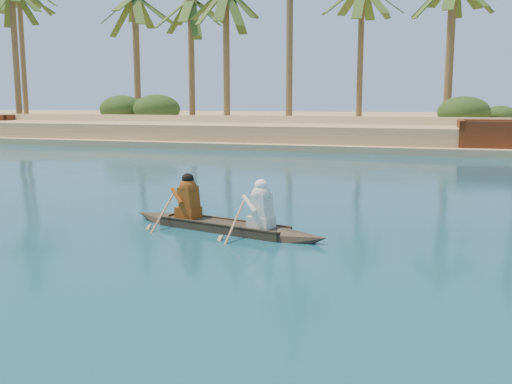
% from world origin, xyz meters
% --- Properties ---
extents(sandy_embankment, '(150.00, 51.00, 1.50)m').
position_xyz_m(sandy_embankment, '(0.00, 46.89, 0.53)').
color(sandy_embankment, '#E0B87E').
rests_on(sandy_embankment, ground).
extents(palm_grove, '(110.00, 14.00, 16.00)m').
position_xyz_m(palm_grove, '(0.00, 35.00, 8.00)').
color(palm_grove, '#30561E').
rests_on(palm_grove, ground).
extents(shrub_cluster, '(100.00, 6.00, 2.40)m').
position_xyz_m(shrub_cluster, '(0.00, 31.50, 1.20)').
color(shrub_cluster, '#1E3914').
rests_on(shrub_cluster, ground).
extents(canoe, '(4.77, 1.75, 1.31)m').
position_xyz_m(canoe, '(-7.34, 3.49, 0.25)').
color(canoe, '#3A301F').
rests_on(canoe, ground).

